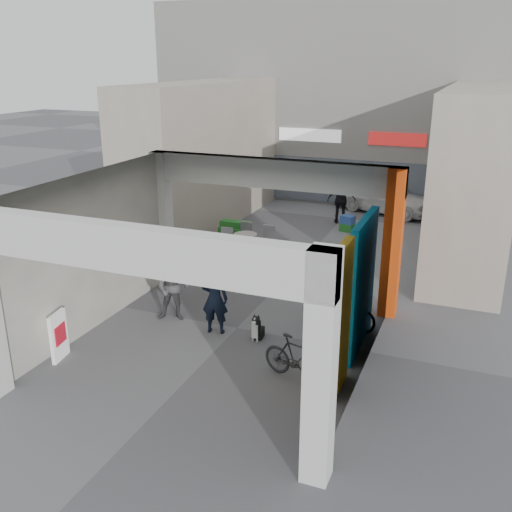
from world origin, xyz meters
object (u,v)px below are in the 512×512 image
at_px(man_with_dog, 215,299).
at_px(man_elderly, 348,292).
at_px(man_back_turned, 172,287).
at_px(bicycle_front, 339,310).
at_px(cafe_set, 246,244).
at_px(produce_stand, 233,236).
at_px(border_collie, 257,329).
at_px(white_van, 385,196).
at_px(man_crates, 341,200).
at_px(bicycle_rear, 297,359).

xyz_separation_m(man_with_dog, man_elderly, (2.58, 1.56, -0.05)).
bearing_deg(man_back_turned, bicycle_front, -2.76).
relative_size(cafe_set, man_elderly, 0.99).
distance_m(produce_stand, bicycle_front, 6.60).
height_order(border_collie, man_with_dog, man_with_dog).
height_order(man_back_turned, white_van, man_back_turned).
relative_size(man_crates, white_van, 0.45).
relative_size(man_back_turned, man_elderly, 1.06).
distance_m(man_elderly, bicycle_rear, 2.83).
bearing_deg(man_with_dog, man_back_turned, -22.56).
height_order(man_crates, white_van, man_crates).
bearing_deg(border_collie, man_with_dog, 175.82).
height_order(cafe_set, man_back_turned, man_back_turned).
bearing_deg(produce_stand, border_collie, -85.71).
distance_m(man_elderly, white_van, 10.34).
bearing_deg(bicycle_rear, man_elderly, 10.26).
bearing_deg(white_van, cafe_set, 173.42).
distance_m(man_with_dog, man_crates, 9.72).
xyz_separation_m(border_collie, man_back_turned, (-2.16, 0.21, 0.56)).
bearing_deg(man_crates, produce_stand, 38.82).
bearing_deg(bicycle_rear, man_crates, 25.85).
bearing_deg(produce_stand, cafe_set, -69.02).
height_order(border_collie, white_van, white_van).
bearing_deg(white_van, man_with_dog, -169.74).
distance_m(border_collie, man_elderly, 2.28).
bearing_deg(border_collie, produce_stand, 112.86).
bearing_deg(man_elderly, cafe_set, 157.56).
relative_size(border_collie, man_back_turned, 0.37).
height_order(man_with_dog, man_elderly, man_with_dog).
distance_m(cafe_set, man_elderly, 5.41).
bearing_deg(bicycle_rear, man_with_dog, 77.66).
xyz_separation_m(border_collie, man_elderly, (1.60, 1.53, 0.52)).
bearing_deg(bicycle_front, produce_stand, 50.25).
height_order(man_elderly, bicycle_rear, man_elderly).
relative_size(man_back_turned, man_crates, 0.92).
xyz_separation_m(cafe_set, border_collie, (2.42, -5.12, -0.08)).
relative_size(man_with_dog, man_back_turned, 1.00).
distance_m(man_crates, white_van, 2.49).
xyz_separation_m(man_with_dog, white_van, (1.66, 11.85, -0.14)).
bearing_deg(man_with_dog, bicycle_front, -165.70).
bearing_deg(white_van, produce_stand, 165.51).
xyz_separation_m(man_elderly, bicycle_rear, (-0.29, -2.80, -0.31)).
distance_m(man_with_dog, man_elderly, 3.02).
bearing_deg(produce_stand, bicycle_rear, -81.91).
bearing_deg(border_collie, bicycle_front, 32.63).
xyz_separation_m(produce_stand, man_back_turned, (1.00, -5.64, 0.50)).
height_order(produce_stand, white_van, white_van).
bearing_deg(border_collie, man_elderly, 38.22).
relative_size(man_elderly, white_van, 0.39).
xyz_separation_m(bicycle_front, white_van, (-0.82, 10.66, 0.21)).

